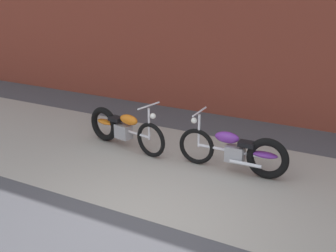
# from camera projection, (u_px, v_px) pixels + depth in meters

# --- Properties ---
(ground_plane) EXTENTS (80.00, 80.00, 0.00)m
(ground_plane) POSITION_uv_depth(u_px,v_px,m) (143.00, 219.00, 5.93)
(ground_plane) COLOR #47474C
(sidewalk_slab) EXTENTS (36.00, 3.50, 0.01)m
(sidewalk_slab) POSITION_uv_depth(u_px,v_px,m) (194.00, 171.00, 7.38)
(sidewalk_slab) COLOR #9E998E
(sidewalk_slab) RESTS_ON ground
(motorcycle_orange) EXTENTS (1.99, 0.70, 1.03)m
(motorcycle_orange) POSITION_uv_depth(u_px,v_px,m) (121.00, 128.00, 8.33)
(motorcycle_orange) COLOR black
(motorcycle_orange) RESTS_ON ground
(motorcycle_purple) EXTENTS (2.01, 0.58, 1.03)m
(motorcycle_purple) POSITION_uv_depth(u_px,v_px,m) (239.00, 152.00, 7.20)
(motorcycle_purple) COLOR black
(motorcycle_purple) RESTS_ON ground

